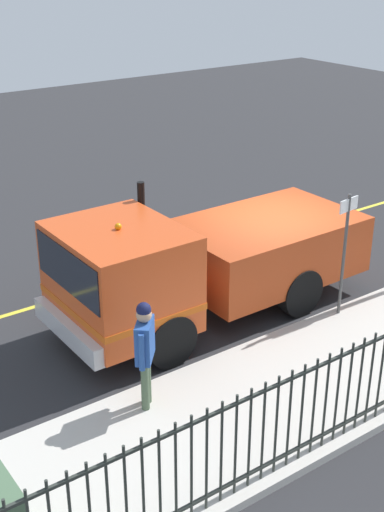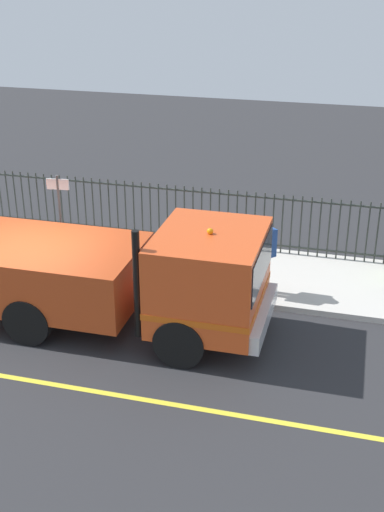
# 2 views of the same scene
# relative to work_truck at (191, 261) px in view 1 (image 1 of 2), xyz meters

# --- Properties ---
(ground_plane) EXTENTS (46.59, 46.59, 0.00)m
(ground_plane) POSITION_rel_work_truck_xyz_m (-0.18, 2.18, -1.22)
(ground_plane) COLOR #2B2B2D
(ground_plane) RESTS_ON ground
(lane_marking) EXTENTS (0.12, 19.06, 0.01)m
(lane_marking) POSITION_rel_work_truck_xyz_m (-2.22, 2.18, -1.22)
(lane_marking) COLOR yellow
(lane_marking) RESTS_ON ground
(work_truck) EXTENTS (2.40, 6.33, 2.57)m
(work_truck) POSITION_rel_work_truck_xyz_m (0.00, 0.00, 0.00)
(work_truck) COLOR #D84C1E
(work_truck) RESTS_ON ground
(worker_standing) EXTENTS (0.52, 0.50, 1.77)m
(worker_standing) POSITION_rel_work_truck_xyz_m (1.95, -2.24, -0.01)
(worker_standing) COLOR #264C99
(worker_standing) RESTS_ON sidewalk_slab
(traffic_cone) EXTENTS (0.49, 0.49, 0.70)m
(traffic_cone) POSITION_rel_work_truck_xyz_m (-1.72, 3.86, -0.87)
(traffic_cone) COLOR orange
(traffic_cone) RESTS_ON ground
(street_sign) EXTENTS (0.09, 0.50, 2.39)m
(street_sign) POSITION_rel_work_truck_xyz_m (1.63, 2.30, 0.40)
(street_sign) COLOR #4C4C4C
(street_sign) RESTS_ON sidewalk_slab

